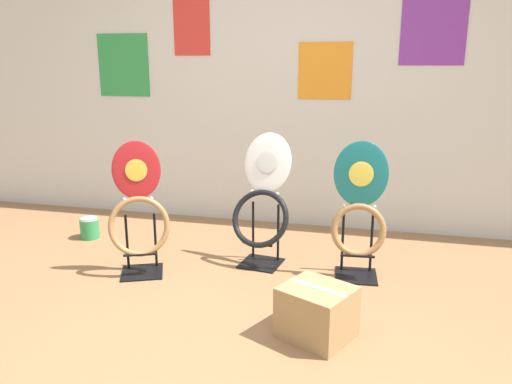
{
  "coord_description": "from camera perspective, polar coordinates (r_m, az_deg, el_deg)",
  "views": [
    {
      "loc": [
        0.77,
        -2.12,
        1.42
      ],
      "look_at": [
        -0.04,
        1.13,
        0.55
      ],
      "focal_mm": 35.0,
      "sensor_mm": 36.0,
      "label": 1
    }
  ],
  "objects": [
    {
      "name": "toilet_seat_display_teal_sax",
      "position": [
        3.39,
        11.7,
        -2.66
      ],
      "size": [
        0.37,
        0.3,
        0.93
      ],
      "color": "black",
      "rests_on": "ground_plane"
    },
    {
      "name": "paint_can",
      "position": [
        4.39,
        -18.49,
        -3.86
      ],
      "size": [
        0.16,
        0.16,
        0.18
      ],
      "color": "#2D8E4C",
      "rests_on": "ground_plane"
    },
    {
      "name": "storage_box",
      "position": [
        2.74,
        6.97,
        -13.46
      ],
      "size": [
        0.45,
        0.43,
        0.28
      ],
      "color": "#A37F51",
      "rests_on": "ground_plane"
    },
    {
      "name": "wall_back",
      "position": [
        4.38,
        3.89,
        12.95
      ],
      "size": [
        8.0,
        0.07,
        2.6
      ],
      "color": "silver",
      "rests_on": "ground_plane"
    },
    {
      "name": "toilet_seat_display_white_plain",
      "position": [
        3.55,
        0.77,
        -1.34
      ],
      "size": [
        0.45,
        0.39,
        0.94
      ],
      "color": "black",
      "rests_on": "ground_plane"
    },
    {
      "name": "ground_plane",
      "position": [
        2.67,
        -5.34,
        -17.68
      ],
      "size": [
        14.0,
        14.0,
        0.0
      ],
      "primitive_type": "plane",
      "color": "#8E6642"
    },
    {
      "name": "toilet_seat_display_crimson_swirl",
      "position": [
        3.47,
        -13.26,
        -2.61
      ],
      "size": [
        0.43,
        0.37,
        0.92
      ],
      "color": "black",
      "rests_on": "ground_plane"
    }
  ]
}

